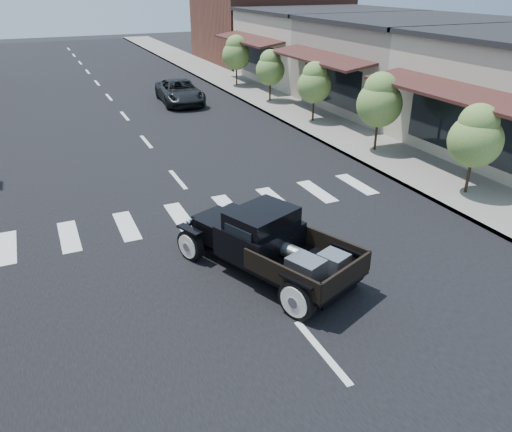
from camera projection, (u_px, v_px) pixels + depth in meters
name	position (u px, v px, depth m)	size (l,w,h in m)	color
ground	(258.00, 276.00, 12.13)	(120.00, 120.00, 0.00)	black
road	(133.00, 126.00, 24.48)	(14.00, 80.00, 0.02)	black
road_markings	(157.00, 156.00, 20.37)	(12.00, 60.00, 0.06)	silver
sidewalk_right	(286.00, 108.00, 27.58)	(3.00, 80.00, 0.15)	gray
storefront_mid	(409.00, 65.00, 27.39)	(10.00, 9.00, 4.50)	gray
storefront_far	(324.00, 46.00, 34.81)	(10.00, 9.00, 4.50)	beige
far_building_right	(269.00, 18.00, 42.69)	(11.00, 10.00, 7.00)	brown
small_tree_a	(473.00, 151.00, 15.90)	(1.70, 1.70, 2.83)	olive
small_tree_b	(378.00, 113.00, 19.96)	(1.81, 1.81, 3.02)	olive
small_tree_c	(314.00, 93.00, 24.23)	(1.65, 1.65, 2.74)	olive
small_tree_d	(270.00, 76.00, 28.30)	(1.64, 1.64, 2.73)	olive
small_tree_e	(236.00, 61.00, 32.45)	(1.82, 1.82, 3.03)	olive
hotrod_pickup	(268.00, 243.00, 11.92)	(2.25, 4.81, 1.67)	black
second_car	(180.00, 92.00, 28.58)	(2.18, 4.72, 1.31)	black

